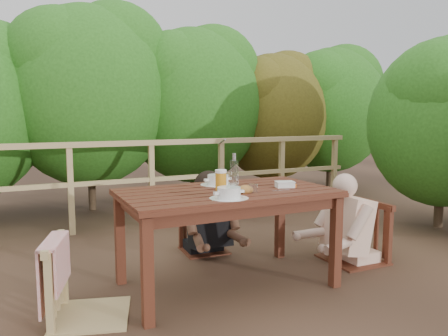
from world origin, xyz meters
name	(u,v)px	position (x,y,z in m)	size (l,w,h in m)	color
ground	(227,285)	(0.00, 0.00, 0.00)	(60.00, 60.00, 0.00)	#4E3424
table	(227,239)	(0.00, 0.00, 0.36)	(1.57, 0.88, 0.73)	#401C11
chair_left	(89,242)	(-1.02, -0.09, 0.49)	(0.49, 0.49, 0.99)	tan
chair_far	(204,209)	(0.17, 0.84, 0.41)	(0.41, 0.41, 0.82)	#401C11
chair_right	(354,206)	(1.26, 0.01, 0.50)	(0.50, 0.50, 1.00)	#401C11
woman	(203,189)	(0.17, 0.86, 0.60)	(0.49, 0.60, 1.20)	black
diner_right	(358,189)	(1.29, 0.01, 0.65)	(0.53, 0.65, 1.31)	beige
railing	(152,183)	(0.00, 2.00, 0.51)	(5.60, 0.10, 1.01)	tan
hedge_row	(153,72)	(0.40, 3.20, 1.90)	(6.60, 1.60, 3.80)	#235616
soup_near	(229,194)	(-0.13, -0.29, 0.77)	(0.27, 0.27, 0.09)	silver
soup_far	(218,180)	(0.05, 0.25, 0.77)	(0.28, 0.28, 0.09)	silver
bread_roll	(246,190)	(0.07, -0.17, 0.76)	(0.12, 0.09, 0.07)	#A36B30
beer_glass	(221,181)	(-0.04, 0.01, 0.81)	(0.09, 0.09, 0.17)	orange
bottle	(234,171)	(0.11, 0.09, 0.87)	(0.07, 0.07, 0.28)	white
tumbler	(253,189)	(0.11, -0.20, 0.77)	(0.07, 0.07, 0.08)	white
butter_tub	(285,185)	(0.45, -0.09, 0.76)	(0.14, 0.10, 0.06)	white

